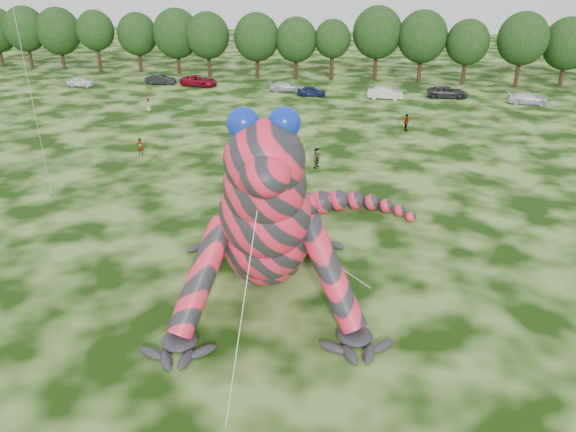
# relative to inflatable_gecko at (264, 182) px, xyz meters

# --- Properties ---
(ground) EXTENTS (240.00, 240.00, 0.00)m
(ground) POSITION_rel_inflatable_gecko_xyz_m (-3.46, -0.72, -5.43)
(ground) COLOR #16330A
(ground) RESTS_ON ground
(inflatable_gecko) EXTENTS (22.69, 25.26, 10.85)m
(inflatable_gecko) POSITION_rel_inflatable_gecko_xyz_m (0.00, 0.00, 0.00)
(inflatable_gecko) COLOR #EB2440
(inflatable_gecko) RESTS_ON ground
(tree_1) EXTENTS (6.74, 6.07, 9.81)m
(tree_1) POSITION_rel_inflatable_gecko_xyz_m (-51.81, 57.33, -0.52)
(tree_1) COLOR black
(tree_1) RESTS_ON ground
(tree_2) EXTENTS (7.04, 6.34, 9.64)m
(tree_2) POSITION_rel_inflatable_gecko_xyz_m (-46.48, 58.04, -0.60)
(tree_2) COLOR black
(tree_2) RESTS_ON ground
(tree_3) EXTENTS (5.81, 5.23, 9.44)m
(tree_3) POSITION_rel_inflatable_gecko_xyz_m (-39.18, 56.35, -0.71)
(tree_3) COLOR black
(tree_3) RESTS_ON ground
(tree_4) EXTENTS (6.22, 5.60, 9.06)m
(tree_4) POSITION_rel_inflatable_gecko_xyz_m (-33.10, 57.99, -0.90)
(tree_4) COLOR black
(tree_4) RESTS_ON ground
(tree_5) EXTENTS (7.16, 6.44, 9.80)m
(tree_5) POSITION_rel_inflatable_gecko_xyz_m (-26.58, 57.72, -0.53)
(tree_5) COLOR black
(tree_5) RESTS_ON ground
(tree_6) EXTENTS (6.52, 5.86, 9.49)m
(tree_6) POSITION_rel_inflatable_gecko_xyz_m (-21.01, 55.97, -0.68)
(tree_6) COLOR black
(tree_6) RESTS_ON ground
(tree_7) EXTENTS (6.68, 6.01, 9.48)m
(tree_7) POSITION_rel_inflatable_gecko_xyz_m (-13.54, 56.09, -0.69)
(tree_7) COLOR black
(tree_7) RESTS_ON ground
(tree_8) EXTENTS (6.14, 5.53, 8.94)m
(tree_8) POSITION_rel_inflatable_gecko_xyz_m (-7.68, 56.27, -0.95)
(tree_8) COLOR black
(tree_8) RESTS_ON ground
(tree_9) EXTENTS (5.27, 4.74, 8.68)m
(tree_9) POSITION_rel_inflatable_gecko_xyz_m (-2.39, 56.63, -1.09)
(tree_9) COLOR black
(tree_9) RESTS_ON ground
(tree_10) EXTENTS (7.09, 6.38, 10.50)m
(tree_10) POSITION_rel_inflatable_gecko_xyz_m (3.94, 57.86, -0.17)
(tree_10) COLOR black
(tree_10) RESTS_ON ground
(tree_11) EXTENTS (7.01, 6.31, 10.07)m
(tree_11) POSITION_rel_inflatable_gecko_xyz_m (10.33, 57.48, -0.39)
(tree_11) COLOR black
(tree_11) RESTS_ON ground
(tree_12) EXTENTS (5.99, 5.39, 8.97)m
(tree_12) POSITION_rel_inflatable_gecko_xyz_m (16.55, 57.02, -0.94)
(tree_12) COLOR black
(tree_12) RESTS_ON ground
(tree_13) EXTENTS (6.83, 6.15, 10.13)m
(tree_13) POSITION_rel_inflatable_gecko_xyz_m (23.67, 56.41, -0.36)
(tree_13) COLOR black
(tree_13) RESTS_ON ground
(tree_14) EXTENTS (6.82, 6.14, 9.40)m
(tree_14) POSITION_rel_inflatable_gecko_xyz_m (30.00, 58.00, -0.73)
(tree_14) COLOR black
(tree_14) RESTS_ON ground
(car_0) EXTENTS (3.80, 1.62, 1.28)m
(car_0) POSITION_rel_inflatable_gecko_xyz_m (-36.76, 45.77, -4.79)
(car_0) COLOR white
(car_0) RESTS_ON ground
(car_1) EXTENTS (4.35, 1.77, 1.40)m
(car_1) POSITION_rel_inflatable_gecko_xyz_m (-26.19, 49.13, -4.72)
(car_1) COLOR black
(car_1) RESTS_ON ground
(car_2) EXTENTS (5.71, 3.39, 1.49)m
(car_2) POSITION_rel_inflatable_gecko_xyz_m (-20.40, 48.99, -4.68)
(car_2) COLOR maroon
(car_2) RESTS_ON ground
(car_3) EXTENTS (4.76, 2.68, 1.30)m
(car_3) POSITION_rel_inflatable_gecko_xyz_m (-7.67, 47.75, -4.78)
(car_3) COLOR #A7ACB2
(car_3) RESTS_ON ground
(car_4) EXTENTS (3.84, 1.75, 1.28)m
(car_4) POSITION_rel_inflatable_gecko_xyz_m (-3.79, 45.41, -4.79)
(car_4) COLOR #131C47
(car_4) RESTS_ON ground
(car_5) EXTENTS (4.56, 1.61, 1.50)m
(car_5) POSITION_rel_inflatable_gecko_xyz_m (5.77, 45.53, -4.68)
(car_5) COLOR silver
(car_5) RESTS_ON ground
(car_6) EXTENTS (5.29, 2.56, 1.45)m
(car_6) POSITION_rel_inflatable_gecko_xyz_m (13.69, 47.65, -4.70)
(car_6) COLOR #28282B
(car_6) RESTS_ON ground
(car_7) EXTENTS (4.92, 2.06, 1.42)m
(car_7) POSITION_rel_inflatable_gecko_xyz_m (23.18, 45.78, -4.72)
(car_7) COLOR silver
(car_7) RESTS_ON ground
(spectator_0) EXTENTS (0.63, 0.45, 1.63)m
(spectator_0) POSITION_rel_inflatable_gecko_xyz_m (-15.77, 18.43, -4.61)
(spectator_0) COLOR gray
(spectator_0) RESTS_ON ground
(spectator_5) EXTENTS (1.10, 1.70, 1.75)m
(spectator_5) POSITION_rel_inflatable_gecko_xyz_m (0.58, 17.89, -4.55)
(spectator_5) COLOR gray
(spectator_5) RESTS_ON ground
(spectator_3) EXTENTS (0.88, 1.11, 1.76)m
(spectator_3) POSITION_rel_inflatable_gecko_xyz_m (8.25, 30.96, -4.54)
(spectator_3) COLOR gray
(spectator_3) RESTS_ON ground
(spectator_4) EXTENTS (0.90, 0.73, 1.60)m
(spectator_4) POSITION_rel_inflatable_gecko_xyz_m (-21.57, 33.85, -4.63)
(spectator_4) COLOR gray
(spectator_4) RESTS_ON ground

